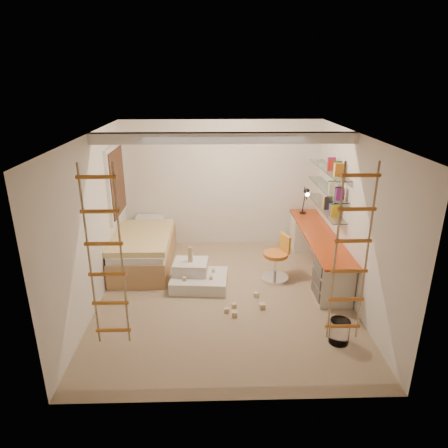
{
  "coord_description": "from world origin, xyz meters",
  "views": [
    {
      "loc": [
        -0.17,
        -5.72,
        3.38
      ],
      "look_at": [
        0.0,
        0.3,
        1.15
      ],
      "focal_mm": 32.0,
      "sensor_mm": 36.0,
      "label": 1
    }
  ],
  "objects_px": {
    "desk": "(317,251)",
    "play_platform": "(197,277)",
    "bed": "(144,248)",
    "swivel_chair": "(276,263)"
  },
  "relations": [
    {
      "from": "desk",
      "to": "play_platform",
      "type": "height_order",
      "value": "desk"
    },
    {
      "from": "bed",
      "to": "swivel_chair",
      "type": "bearing_deg",
      "value": -15.4
    },
    {
      "from": "play_platform",
      "to": "swivel_chair",
      "type": "bearing_deg",
      "value": 7.82
    },
    {
      "from": "swivel_chair",
      "to": "bed",
      "type": "bearing_deg",
      "value": 164.6
    },
    {
      "from": "swivel_chair",
      "to": "play_platform",
      "type": "bearing_deg",
      "value": -172.18
    },
    {
      "from": "swivel_chair",
      "to": "play_platform",
      "type": "relative_size",
      "value": 0.84
    },
    {
      "from": "desk",
      "to": "bed",
      "type": "bearing_deg",
      "value": 173.51
    },
    {
      "from": "desk",
      "to": "play_platform",
      "type": "xyz_separation_m",
      "value": [
        -2.18,
        -0.49,
        -0.24
      ]
    },
    {
      "from": "desk",
      "to": "swivel_chair",
      "type": "xyz_separation_m",
      "value": [
        -0.79,
        -0.3,
        -0.1
      ]
    },
    {
      "from": "desk",
      "to": "swivel_chair",
      "type": "relative_size",
      "value": 3.38
    }
  ]
}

